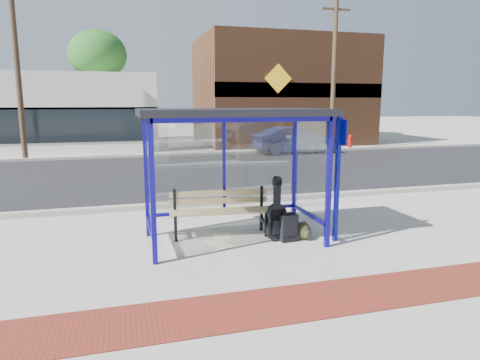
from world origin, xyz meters
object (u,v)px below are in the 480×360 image
object	(u,v)px
suitcase	(288,228)
backpack	(304,231)
fire_hydrant	(350,141)
guitar_bag	(277,219)
parked_car	(294,140)
bench	(220,209)

from	to	relation	value
suitcase	backpack	distance (m)	0.34
backpack	fire_hydrant	size ratio (longest dim) A/B	0.42
guitar_bag	parked_car	bearing A→B (deg)	60.79
bench	parked_car	distance (m)	13.80
parked_car	backpack	bearing A→B (deg)	156.09
bench	guitar_bag	xyz separation A→B (m)	(0.92, -0.66, -0.09)
guitar_bag	backpack	world-z (taller)	guitar_bag
bench	suitcase	xyz separation A→B (m)	(1.12, -0.74, -0.26)
fire_hydrant	bench	bearing A→B (deg)	-128.53
suitcase	backpack	size ratio (longest dim) A/B	1.65
suitcase	backpack	xyz separation A→B (m)	(0.32, -0.00, -0.10)
suitcase	bench	bearing A→B (deg)	141.40
parked_car	bench	bearing A→B (deg)	149.36
parked_car	fire_hydrant	size ratio (longest dim) A/B	5.07
backpack	parked_car	world-z (taller)	parked_car
guitar_bag	backpack	bearing A→B (deg)	-13.85
bench	suitcase	bearing A→B (deg)	-27.43
guitar_bag	suitcase	xyz separation A→B (m)	(0.20, -0.08, -0.16)
guitar_bag	parked_car	world-z (taller)	parked_car
guitar_bag	fire_hydrant	world-z (taller)	guitar_bag
guitar_bag	fire_hydrant	size ratio (longest dim) A/B	1.42
bench	suitcase	world-z (taller)	bench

